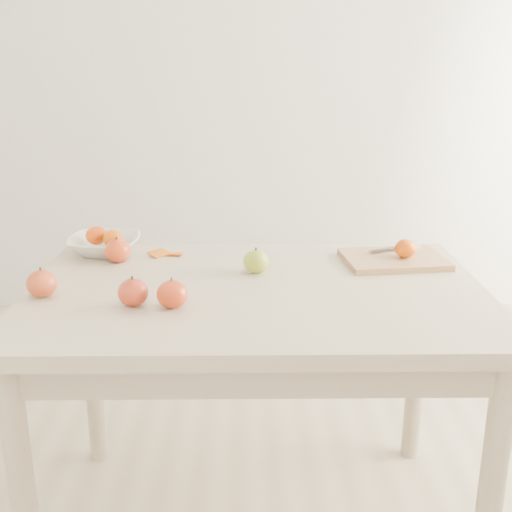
{
  "coord_description": "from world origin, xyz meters",
  "views": [
    {
      "loc": [
        -0.02,
        -1.58,
        1.34
      ],
      "look_at": [
        0.0,
        0.05,
        0.82
      ],
      "focal_mm": 45.0,
      "sensor_mm": 36.0,
      "label": 1
    }
  ],
  "objects": [
    {
      "name": "orange_peel_b",
      "position": [
        -0.24,
        0.28,
        0.75
      ],
      "size": [
        0.05,
        0.04,
        0.01
      ],
      "primitive_type": "cube",
      "rotation": [
        -0.14,
        0.0,
        -0.04
      ],
      "color": "#D4520F",
      "rests_on": "table"
    },
    {
      "name": "apple_green",
      "position": [
        0.0,
        0.12,
        0.78
      ],
      "size": [
        0.07,
        0.07,
        0.07
      ],
      "primitive_type": "ellipsoid",
      "color": "#75A019",
      "rests_on": "table"
    },
    {
      "name": "board_tangerine",
      "position": [
        0.44,
        0.2,
        0.8
      ],
      "size": [
        0.06,
        0.06,
        0.05
      ],
      "primitive_type": "ellipsoid",
      "color": "#CC5C07",
      "rests_on": "cutting_board"
    },
    {
      "name": "apple_red_b",
      "position": [
        -0.3,
        -0.12,
        0.78
      ],
      "size": [
        0.07,
        0.07,
        0.07
      ],
      "primitive_type": "ellipsoid",
      "color": "maroon",
      "rests_on": "table"
    },
    {
      "name": "paring_knife",
      "position": [
        0.45,
        0.28,
        0.78
      ],
      "size": [
        0.16,
        0.08,
        0.01
      ],
      "color": "white",
      "rests_on": "cutting_board"
    },
    {
      "name": "table",
      "position": [
        0.0,
        0.0,
        0.65
      ],
      "size": [
        1.2,
        0.8,
        0.75
      ],
      "color": "beige",
      "rests_on": "ground"
    },
    {
      "name": "apple_red_d",
      "position": [
        -0.54,
        -0.06,
        0.78
      ],
      "size": [
        0.08,
        0.08,
        0.07
      ],
      "primitive_type": "ellipsoid",
      "color": "#A4301F",
      "rests_on": "table"
    },
    {
      "name": "cutting_board",
      "position": [
        0.41,
        0.21,
        0.76
      ],
      "size": [
        0.31,
        0.24,
        0.02
      ],
      "primitive_type": "cube",
      "rotation": [
        0.0,
        0.0,
        0.12
      ],
      "color": "tan",
      "rests_on": "table"
    },
    {
      "name": "bowl_tangerine_far",
      "position": [
        -0.43,
        0.29,
        0.8
      ],
      "size": [
        0.06,
        0.06,
        0.05
      ],
      "primitive_type": "ellipsoid",
      "color": "#D26007",
      "rests_on": "fruit_bowl"
    },
    {
      "name": "apple_red_c",
      "position": [
        -0.2,
        -0.14,
        0.78
      ],
      "size": [
        0.08,
        0.08,
        0.07
      ],
      "primitive_type": "ellipsoid",
      "color": "#A10503",
      "rests_on": "table"
    },
    {
      "name": "bowl_tangerine_near",
      "position": [
        -0.49,
        0.32,
        0.8
      ],
      "size": [
        0.06,
        0.06,
        0.06
      ],
      "primitive_type": "ellipsoid",
      "color": "#D34407",
      "rests_on": "fruit_bowl"
    },
    {
      "name": "orange_peel_a",
      "position": [
        -0.29,
        0.28,
        0.75
      ],
      "size": [
        0.07,
        0.07,
        0.01
      ],
      "primitive_type": "cube",
      "rotation": [
        0.21,
        0.0,
        0.86
      ],
      "color": "#C6570E",
      "rests_on": "table"
    },
    {
      "name": "fruit_bowl",
      "position": [
        -0.46,
        0.31,
        0.78
      ],
      "size": [
        0.22,
        0.22,
        0.05
      ],
      "primitive_type": "imported",
      "color": "white",
      "rests_on": "table"
    },
    {
      "name": "apple_red_a",
      "position": [
        -0.4,
        0.22,
        0.78
      ],
      "size": [
        0.08,
        0.08,
        0.07
      ],
      "primitive_type": "ellipsoid",
      "color": "#A61B18",
      "rests_on": "table"
    }
  ]
}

